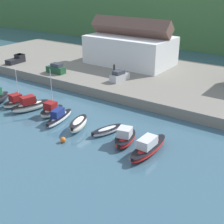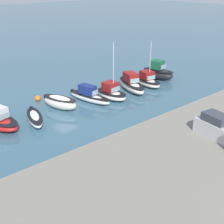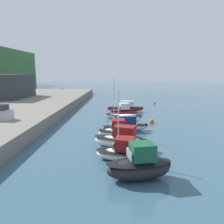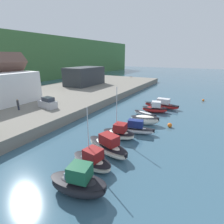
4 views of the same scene
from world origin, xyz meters
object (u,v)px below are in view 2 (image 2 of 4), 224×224
(moored_boat_2, at_px, (131,84))
(mooring_buoy_0, at_px, (38,98))
(parked_car_1, at_px, (217,128))
(moored_boat_4, at_px, (89,96))
(moored_boat_5, at_px, (60,102))
(moored_boat_6, at_px, (35,118))
(moored_boat_1, at_px, (147,81))
(moored_boat_3, at_px, (111,93))
(moored_boat_0, at_px, (158,72))

(moored_boat_2, xyz_separation_m, mooring_buoy_0, (12.31, -5.08, -0.55))
(moored_boat_2, xyz_separation_m, parked_car_1, (6.37, 17.71, 1.75))
(moored_boat_4, bearing_deg, parked_car_1, 80.85)
(moored_boat_5, height_order, moored_boat_6, moored_boat_5)
(parked_car_1, bearing_deg, moored_boat_5, -66.92)
(moored_boat_1, distance_m, mooring_buoy_0, 16.48)
(moored_boat_3, xyz_separation_m, moored_boat_4, (2.80, -1.22, -0.07))
(parked_car_1, bearing_deg, moored_boat_6, -53.82)
(moored_boat_2, bearing_deg, mooring_buoy_0, -4.90)
(moored_boat_0, relative_size, moored_boat_2, 0.81)
(moored_boat_0, xyz_separation_m, moored_boat_4, (14.40, 0.72, -0.33))
(moored_boat_2, height_order, moored_boat_6, moored_boat_2)
(moored_boat_4, relative_size, parked_car_1, 1.59)
(moored_boat_5, xyz_separation_m, parked_car_1, (-5.11, 18.57, 1.81))
(moored_boat_3, distance_m, moored_boat_5, 7.24)
(moored_boat_3, bearing_deg, parked_car_1, 77.95)
(moored_boat_3, bearing_deg, moored_boat_0, -176.01)
(moored_boat_4, xyz_separation_m, parked_car_1, (-0.84, 18.24, 1.91))
(moored_boat_2, bearing_deg, moored_boat_5, 13.25)
(moored_boat_5, height_order, mooring_buoy_0, moored_boat_5)
(moored_boat_4, relative_size, moored_boat_6, 1.25)
(moored_boat_1, distance_m, moored_boat_2, 3.36)
(parked_car_1, bearing_deg, moored_boat_0, -117.88)
(moored_boat_4, distance_m, moored_boat_6, 8.55)
(moored_boat_1, xyz_separation_m, mooring_buoy_0, (15.66, -5.10, -0.42))
(moored_boat_3, bearing_deg, moored_boat_4, -28.92)
(moored_boat_2, distance_m, moored_boat_3, 4.47)
(moored_boat_0, distance_m, moored_boat_3, 11.76)
(moored_boat_2, relative_size, moored_boat_5, 1.32)
(moored_boat_6, bearing_deg, moored_boat_3, -162.31)
(moored_boat_2, xyz_separation_m, moored_boat_5, (11.48, -0.86, -0.06))
(moored_boat_4, bearing_deg, mooring_buoy_0, -53.53)
(moored_boat_5, bearing_deg, mooring_buoy_0, -97.00)
(moored_boat_2, bearing_deg, moored_boat_4, 13.29)
(moored_boat_1, height_order, moored_boat_3, moored_boat_3)
(moored_boat_3, height_order, moored_boat_6, moored_boat_3)
(moored_boat_0, height_order, moored_boat_3, moored_boat_3)
(moored_boat_1, xyz_separation_m, moored_boat_6, (19.05, 0.50, -0.32))
(moored_boat_1, relative_size, parked_car_1, 1.55)
(moored_boat_0, xyz_separation_m, parked_car_1, (13.56, 18.96, 1.58))
(moored_boat_5, relative_size, moored_boat_6, 0.95)
(moored_boat_2, relative_size, mooring_buoy_0, 8.99)
(moored_boat_4, bearing_deg, moored_boat_2, 163.98)
(parked_car_1, bearing_deg, moored_boat_4, -79.67)
(moored_boat_5, xyz_separation_m, mooring_buoy_0, (0.82, -4.22, -0.49))
(moored_boat_0, height_order, moored_boat_6, moored_boat_0)
(moored_boat_1, distance_m, moored_boat_3, 7.79)
(moored_boat_1, distance_m, moored_boat_4, 10.58)
(moored_boat_1, bearing_deg, moored_boat_5, 5.38)
(moored_boat_2, height_order, moored_boat_3, moored_boat_3)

